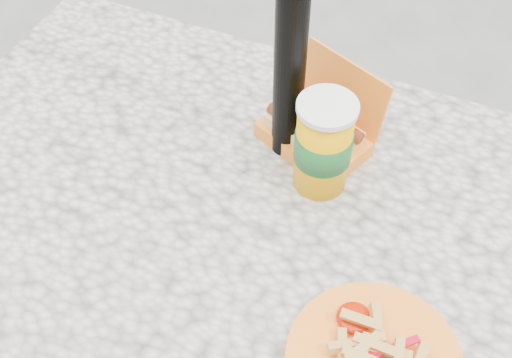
% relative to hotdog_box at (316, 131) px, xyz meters
% --- Properties ---
extents(picnic_table, '(1.20, 0.80, 0.75)m').
position_rel_hotdog_box_xyz_m(picnic_table, '(-0.04, -0.18, -0.14)').
color(picnic_table, beige).
rests_on(picnic_table, ground).
extents(hotdog_box, '(0.21, 0.19, 0.14)m').
position_rel_hotdog_box_xyz_m(hotdog_box, '(0.00, 0.00, 0.00)').
color(hotdog_box, orange).
rests_on(hotdog_box, picnic_table).
extents(soda_cup, '(0.09, 0.09, 0.17)m').
position_rel_hotdog_box_xyz_m(soda_cup, '(0.04, -0.08, 0.06)').
color(soda_cup, '#FFA900').
rests_on(soda_cup, picnic_table).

